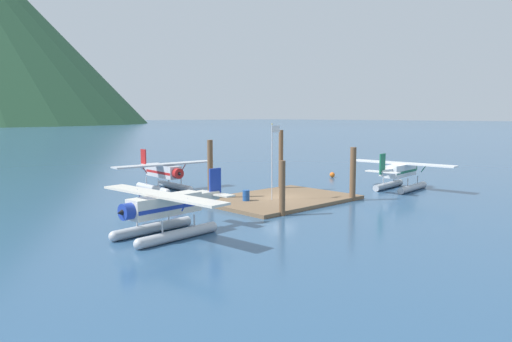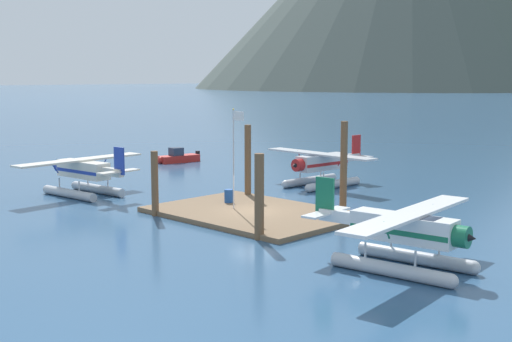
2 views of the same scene
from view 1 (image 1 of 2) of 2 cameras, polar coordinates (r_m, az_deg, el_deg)
ground_plane at (r=41.59m, az=2.83°, el=-3.56°), size 1200.00×1200.00×0.00m
dock_platform at (r=41.57m, az=2.83°, el=-3.36°), size 12.43×8.77×0.30m
piling_near_left at (r=35.20m, az=3.13°, el=-2.06°), size 0.44×0.44×4.08m
piling_near_right at (r=42.16m, az=11.40°, el=-0.36°), size 0.51×0.51×4.63m
piling_far_left at (r=41.14m, az=-5.44°, el=0.02°), size 0.47×0.47×5.27m
piling_far_right at (r=46.75m, az=2.96°, el=1.24°), size 0.44×0.44×5.93m
flagpole at (r=39.89m, az=2.02°, el=2.15°), size 0.95×0.10×6.37m
fuel_drum at (r=39.89m, az=-1.18°, el=-2.91°), size 0.62×0.62×0.88m
mooring_buoy at (r=57.86m, az=9.02°, el=-0.45°), size 0.62×0.62×0.62m
seaplane_cream_port_aft at (r=29.77m, az=-10.73°, el=-4.68°), size 7.97×10.48×3.84m
seaplane_white_stbd_aft at (r=49.73m, az=16.78°, el=-0.32°), size 7.95×10.49×3.84m
seaplane_silver_bow_left at (r=47.86m, az=-10.87°, el=-0.42°), size 10.47×7.98×3.84m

